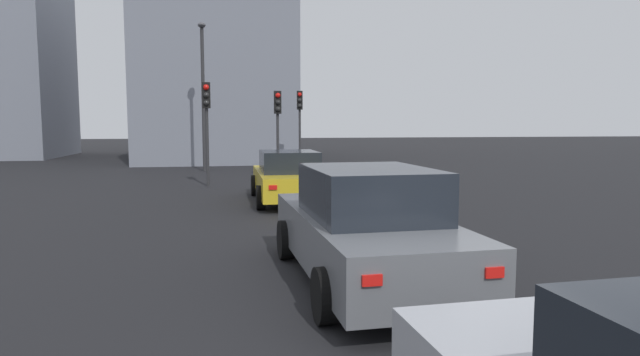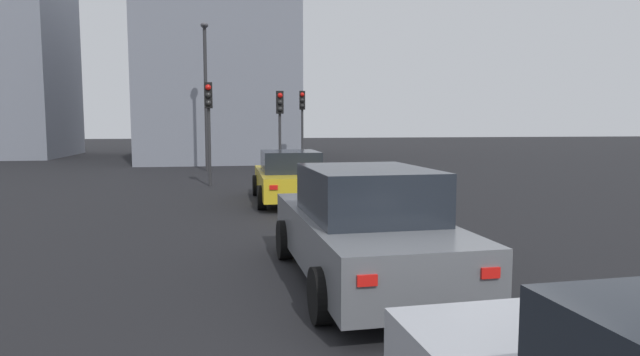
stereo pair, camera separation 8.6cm
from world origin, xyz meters
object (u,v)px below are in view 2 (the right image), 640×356
traffic_light_near_left (209,112)px  traffic_light_far_left (205,116)px  car_yellow_lead (289,177)px  street_lamp_kerbside (206,84)px  car_grey_second (363,228)px  traffic_light_far_right (302,113)px  traffic_light_near_right (280,116)px

traffic_light_near_left → traffic_light_far_left: (10.34, 0.45, -0.00)m
car_yellow_lead → street_lamp_kerbside: bearing=14.4°
car_grey_second → traffic_light_far_right: bearing=-7.3°
car_grey_second → traffic_light_near_left: size_ratio=1.31×
traffic_light_near_left → traffic_light_near_right: (2.11, -2.74, -0.10)m
car_yellow_lead → traffic_light_near_left: bearing=29.5°
traffic_light_near_left → street_lamp_kerbside: size_ratio=0.53×
traffic_light_near_left → street_lamp_kerbside: street_lamp_kerbside is taller
traffic_light_near_left → traffic_light_far_left: traffic_light_near_left is taller
car_yellow_lead → street_lamp_kerbside: (10.70, 2.57, 3.36)m
traffic_light_near_left → traffic_light_far_left: size_ratio=1.00×
traffic_light_near_left → street_lamp_kerbside: bearing=-178.1°
car_grey_second → traffic_light_near_right: bearing=-2.9°
car_yellow_lead → traffic_light_far_left: size_ratio=1.26×
car_yellow_lead → traffic_light_far_right: size_ratio=1.21×
traffic_light_far_left → traffic_light_far_right: (-3.71, -4.77, 0.10)m
car_yellow_lead → traffic_light_far_left: traffic_light_far_left is taller
traffic_light_near_right → traffic_light_far_left: size_ratio=0.96×
car_grey_second → traffic_light_near_right: traffic_light_near_right is taller
car_yellow_lead → car_grey_second: car_grey_second is taller
car_yellow_lead → traffic_light_near_left: traffic_light_near_left is taller
car_yellow_lead → traffic_light_far_left: 14.97m
traffic_light_near_right → street_lamp_kerbside: street_lamp_kerbside is taller
traffic_light_far_right → car_grey_second: bearing=1.5°
traffic_light_far_right → street_lamp_kerbside: (-0.19, 4.58, 1.32)m
street_lamp_kerbside → traffic_light_near_left: bearing=-177.7°
traffic_light_near_left → traffic_light_far_right: 7.92m
traffic_light_far_left → traffic_light_far_right: 6.04m
car_yellow_lead → traffic_light_near_right: bearing=-2.9°
car_yellow_lead → traffic_light_near_right: 6.63m
traffic_light_far_right → traffic_light_near_right: bearing=-11.8°
car_grey_second → traffic_light_near_right: 14.50m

